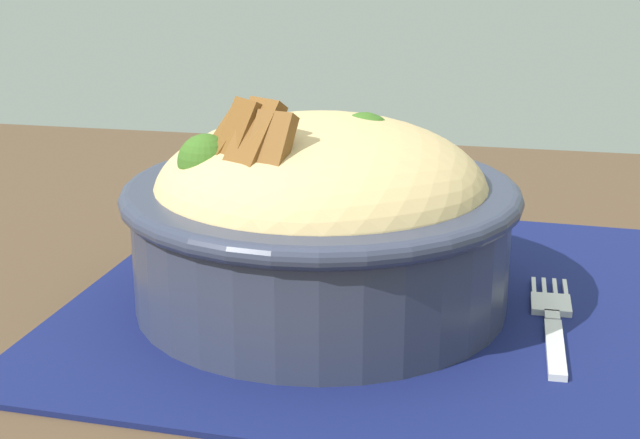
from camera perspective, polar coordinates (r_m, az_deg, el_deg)
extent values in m
cube|color=#4C3826|center=(0.55, 2.89, -6.80)|extent=(1.16, 0.83, 0.03)
cube|color=#11194C|center=(0.55, 5.98, -5.04)|extent=(0.40, 0.35, 0.00)
cylinder|color=#2D3347|center=(0.53, 0.00, -1.52)|extent=(0.21, 0.21, 0.07)
torus|color=#2D3347|center=(0.52, 0.00, 1.50)|extent=(0.22, 0.22, 0.01)
ellipsoid|color=tan|center=(0.52, 0.00, 1.61)|extent=(0.26, 0.26, 0.08)
sphere|color=#36611E|center=(0.50, -6.85, 3.42)|extent=(0.03, 0.03, 0.03)
sphere|color=#36611E|center=(0.50, 1.80, 3.54)|extent=(0.03, 0.03, 0.03)
sphere|color=#36611E|center=(0.53, 2.67, 4.49)|extent=(0.04, 0.04, 0.04)
cylinder|color=orange|center=(0.53, -3.48, 4.08)|extent=(0.02, 0.04, 0.01)
cylinder|color=orange|center=(0.54, -2.23, 4.33)|extent=(0.01, 0.04, 0.01)
cylinder|color=orange|center=(0.52, 2.92, 3.67)|extent=(0.03, 0.01, 0.01)
cube|color=brown|center=(0.49, -5.85, 4.45)|extent=(0.04, 0.04, 0.05)
cube|color=brown|center=(0.48, -5.26, 4.21)|extent=(0.04, 0.04, 0.05)
cube|color=brown|center=(0.47, -4.38, 4.09)|extent=(0.04, 0.04, 0.05)
cube|color=brown|center=(0.47, -3.23, 3.62)|extent=(0.03, 0.04, 0.05)
cube|color=silver|center=(0.50, 13.94, -7.53)|extent=(0.01, 0.07, 0.00)
cube|color=silver|center=(0.53, 13.77, -5.75)|extent=(0.01, 0.01, 0.00)
cube|color=silver|center=(0.55, 13.69, -4.98)|extent=(0.02, 0.03, 0.00)
cube|color=silver|center=(0.58, 14.50, -4.07)|extent=(0.00, 0.02, 0.00)
cube|color=silver|center=(0.58, 13.91, -4.04)|extent=(0.00, 0.02, 0.00)
cube|color=silver|center=(0.58, 13.30, -4.01)|extent=(0.00, 0.02, 0.00)
cube|color=silver|center=(0.58, 12.71, -3.97)|extent=(0.00, 0.02, 0.00)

